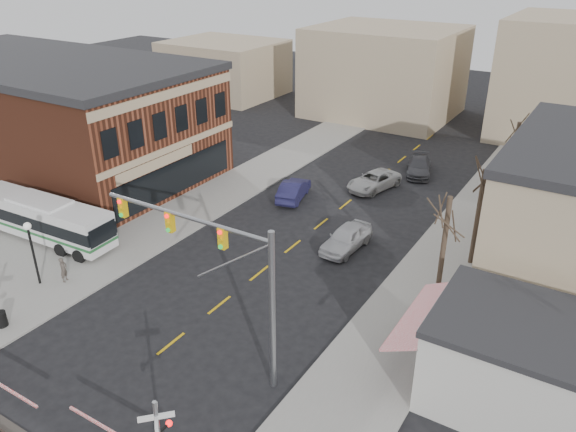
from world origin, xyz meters
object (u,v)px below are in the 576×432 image
(traffic_signal_mast, at_px, (222,263))
(pedestrian_far, at_px, (104,233))
(car_a, at_px, (346,238))
(transit_bus, at_px, (43,218))
(car_d, at_px, (419,166))
(pedestrian_near, at_px, (64,270))
(trash_bin, at_px, (1,319))
(car_b, at_px, (294,190))
(car_c, at_px, (374,181))
(street_lamp, at_px, (30,240))

(traffic_signal_mast, relative_size, pedestrian_far, 6.01)
(traffic_signal_mast, xyz_separation_m, car_a, (-0.28, 13.40, -4.91))
(pedestrian_far, bearing_deg, transit_bus, 161.96)
(car_d, xyz_separation_m, pedestrian_near, (-11.92, -28.21, 0.19))
(trash_bin, bearing_deg, pedestrian_far, 104.62)
(car_b, bearing_deg, car_a, 129.92)
(traffic_signal_mast, distance_m, car_c, 24.49)
(car_b, relative_size, pedestrian_near, 2.99)
(car_a, bearing_deg, pedestrian_near, -131.21)
(pedestrian_far, bearing_deg, traffic_signal_mast, -60.70)
(transit_bus, distance_m, car_c, 25.38)
(traffic_signal_mast, relative_size, trash_bin, 11.12)
(street_lamp, relative_size, car_c, 0.79)
(trash_bin, bearing_deg, pedestrian_near, 99.68)
(trash_bin, relative_size, car_c, 0.17)
(car_a, xyz_separation_m, car_d, (-0.57, 15.60, -0.09))
(trash_bin, height_order, car_b, car_b)
(car_a, xyz_separation_m, car_b, (-7.22, 5.20, -0.03))
(car_a, height_order, car_c, car_a)
(traffic_signal_mast, height_order, pedestrian_near, traffic_signal_mast)
(traffic_signal_mast, xyz_separation_m, street_lamp, (-13.88, -0.19, -2.68))
(transit_bus, height_order, traffic_signal_mast, traffic_signal_mast)
(trash_bin, xyz_separation_m, pedestrian_near, (-0.80, 4.69, 0.36))
(pedestrian_far, bearing_deg, car_b, 22.26)
(traffic_signal_mast, bearing_deg, transit_bus, 168.44)
(transit_bus, relative_size, trash_bin, 13.35)
(car_d, bearing_deg, car_c, -128.75)
(transit_bus, distance_m, traffic_signal_mast, 19.24)
(street_lamp, relative_size, car_a, 0.86)
(street_lamp, relative_size, car_b, 0.86)
(car_a, bearing_deg, car_d, 95.61)
(car_d, distance_m, pedestrian_far, 27.21)
(transit_bus, relative_size, car_a, 2.40)
(traffic_signal_mast, xyz_separation_m, car_c, (-2.87, 23.80, -5.00))
(street_lamp, bearing_deg, car_a, 44.99)
(pedestrian_far, bearing_deg, car_c, 17.79)
(traffic_signal_mast, height_order, car_a, traffic_signal_mast)
(transit_bus, relative_size, pedestrian_near, 7.20)
(traffic_signal_mast, bearing_deg, car_d, 91.69)
(car_d, distance_m, pedestrian_near, 30.63)
(street_lamp, xyz_separation_m, car_d, (13.02, 29.19, -2.32))
(street_lamp, xyz_separation_m, pedestrian_far, (-0.53, 5.58, -2.13))
(car_b, distance_m, car_c, 6.96)
(car_c, xyz_separation_m, pedestrian_near, (-9.90, -23.01, 0.19))
(transit_bus, height_order, car_d, transit_bus)
(trash_bin, xyz_separation_m, car_c, (9.10, 27.70, 0.17))
(car_c, xyz_separation_m, car_d, (2.02, 5.20, -0.00))
(car_b, height_order, pedestrian_far, pedestrian_far)
(transit_bus, bearing_deg, car_b, 53.65)
(car_a, bearing_deg, car_c, 107.51)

